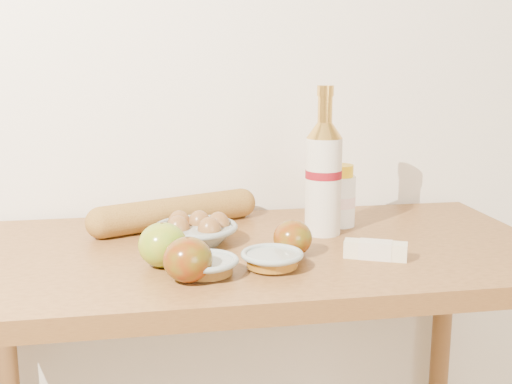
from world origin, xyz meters
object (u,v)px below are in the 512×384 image
(cream_bottle, at_px, (340,198))
(egg_bowl, at_px, (196,231))
(bourbon_bottle, at_px, (324,175))
(table, at_px, (254,304))
(baguette, at_px, (176,212))

(cream_bottle, bearing_deg, egg_bowl, -143.14)
(bourbon_bottle, relative_size, cream_bottle, 2.28)
(table, height_order, bourbon_bottle, bourbon_bottle)
(table, height_order, cream_bottle, cream_bottle)
(egg_bowl, bearing_deg, cream_bottle, 13.60)
(bourbon_bottle, xyz_separation_m, egg_bowl, (-0.28, -0.02, -0.10))
(bourbon_bottle, xyz_separation_m, baguette, (-0.31, 0.11, -0.10))
(table, xyz_separation_m, bourbon_bottle, (0.16, 0.07, 0.25))
(baguette, bearing_deg, bourbon_bottle, -41.46)
(cream_bottle, xyz_separation_m, baguette, (-0.37, 0.05, -0.03))
(table, bearing_deg, cream_bottle, 30.53)
(cream_bottle, distance_m, baguette, 0.37)
(table, xyz_separation_m, cream_bottle, (0.22, 0.13, 0.19))
(egg_bowl, bearing_deg, baguette, 105.30)
(table, height_order, egg_bowl, egg_bowl)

